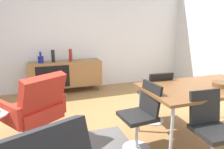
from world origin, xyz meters
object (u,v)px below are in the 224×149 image
vase_ceramic_small (71,55)px  lounge_chair_red (36,107)px  dining_chair_back_left (156,95)px  dining_table (201,89)px  vase_cobalt (41,59)px  dining_chair_near_window (142,114)px  wooden_bowl_on_table (222,84)px  vase_sculptural_dark (53,56)px  sideboard (66,74)px  dining_chair_front_left (211,127)px

vase_ceramic_small → lounge_chair_red: (-0.77, -1.93, -0.39)m
dining_chair_back_left → lounge_chair_red: (-1.77, 0.11, -0.00)m
dining_table → dining_chair_back_left: size_ratio=1.87×
vase_cobalt → dining_chair_near_window: bearing=-67.0°
dining_chair_back_left → lounge_chair_red: size_ratio=0.90×
wooden_bowl_on_table → lounge_chair_red: lounge_chair_red is taller
vase_sculptural_dark → wooden_bowl_on_table: 3.36m
vase_cobalt → vase_ceramic_small: (0.64, 0.00, 0.06)m
vase_sculptural_dark → dining_chair_back_left: bearing=-56.0°
lounge_chair_red → sideboard: bearing=71.5°
dining_chair_near_window → dining_chair_back_left: (0.54, 0.55, 0.00)m
dining_table → dining_chair_back_left: (-0.35, 0.56, -0.23)m
dining_table → dining_chair_near_window: bearing=179.7°
vase_ceramic_small → wooden_bowl_on_table: vase_ceramic_small is taller
sideboard → wooden_bowl_on_table: bearing=-57.5°
dining_chair_back_left → lounge_chair_red: lounge_chair_red is taller
dining_chair_front_left → lounge_chair_red: (-1.78, 1.23, -0.00)m
vase_cobalt → lounge_chair_red: vase_cobalt is taller
vase_cobalt → dining_chair_front_left: (1.65, -3.16, -0.33)m
vase_ceramic_small → dining_table: (1.35, -2.60, -0.16)m
sideboard → dining_chair_back_left: 2.33m
vase_sculptural_dark → dining_chair_near_window: vase_sculptural_dark is taller
wooden_bowl_on_table → dining_chair_front_left: size_ratio=0.30×
sideboard → vase_ceramic_small: 0.44m
sideboard → dining_chair_back_left: (1.13, -2.04, 0.03)m
vase_sculptural_dark → vase_ceramic_small: (0.38, 0.00, 0.00)m
wooden_bowl_on_table → dining_chair_front_left: (-0.59, -0.45, -0.30)m
vase_ceramic_small → dining_chair_near_window: (0.46, -2.60, -0.39)m
dining_chair_near_window → vase_cobalt: bearing=113.0°
wooden_bowl_on_table → lounge_chair_red: size_ratio=0.27×
dining_chair_near_window → vase_ceramic_small: bearing=100.1°
dining_chair_front_left → dining_chair_back_left: 1.12m
vase_ceramic_small → lounge_chair_red: bearing=-111.9°
sideboard → dining_chair_front_left: (1.13, -3.16, 0.03)m
vase_sculptural_dark → dining_table: size_ratio=0.17×
vase_cobalt → vase_ceramic_small: bearing=0.0°
dining_chair_front_left → lounge_chair_red: 2.16m
lounge_chair_red → dining_chair_near_window: bearing=-28.3°
dining_table → wooden_bowl_on_table: (0.25, -0.11, 0.07)m
vase_ceramic_small → wooden_bowl_on_table: (1.60, -2.71, -0.09)m
vase_sculptural_dark → lounge_chair_red: (-0.39, -1.93, -0.39)m
vase_cobalt → dining_chair_back_left: (1.64, -2.04, -0.33)m
vase_cobalt → vase_sculptural_dark: 0.27m
dining_table → wooden_bowl_on_table: wooden_bowl_on_table is taller
dining_table → lounge_chair_red: bearing=162.5°
vase_ceramic_small → wooden_bowl_on_table: 3.15m
vase_ceramic_small → dining_chair_front_left: (1.00, -3.16, -0.39)m
vase_ceramic_small → dining_chair_front_left: size_ratio=0.32×
sideboard → wooden_bowl_on_table: size_ratio=6.15×
vase_ceramic_small → dining_chair_front_left: bearing=-72.4°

